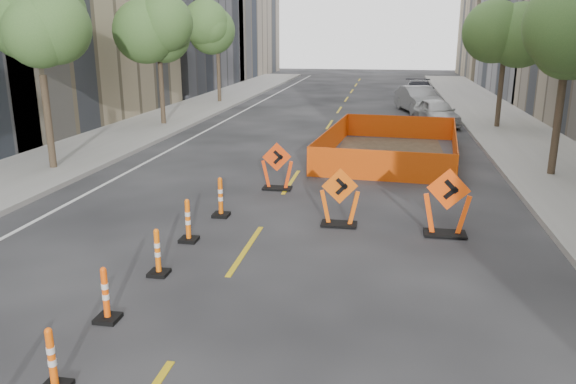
% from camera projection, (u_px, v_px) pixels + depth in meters
% --- Properties ---
extents(ground_plane, '(140.00, 140.00, 0.00)m').
position_uv_depth(ground_plane, '(183.00, 344.00, 8.67)').
color(ground_plane, black).
extents(sidewalk_left, '(4.00, 90.00, 0.15)m').
position_uv_depth(sidewalk_left, '(69.00, 156.00, 21.52)').
color(sidewalk_left, gray).
rests_on(sidewalk_left, ground).
extents(sidewalk_right, '(4.00, 90.00, 0.15)m').
position_uv_depth(sidewalk_right, '(570.00, 176.00, 18.52)').
color(sidewalk_right, gray).
rests_on(sidewalk_right, ground).
extents(bld_left_d, '(12.00, 16.00, 14.00)m').
position_uv_depth(bld_left_d, '(149.00, 4.00, 46.74)').
color(bld_left_d, '#4C4C51').
rests_on(bld_left_d, ground).
extents(bld_right_e, '(12.00, 14.00, 16.00)m').
position_uv_depth(bld_right_e, '(527.00, 0.00, 59.19)').
color(bld_right_e, tan).
rests_on(bld_right_e, ground).
extents(tree_l_b, '(2.80, 2.80, 5.95)m').
position_uv_depth(tree_l_b, '(38.00, 37.00, 18.32)').
color(tree_l_b, '#382B1E').
rests_on(tree_l_b, ground).
extents(tree_l_c, '(2.80, 2.80, 5.95)m').
position_uv_depth(tree_l_c, '(158.00, 36.00, 27.79)').
color(tree_l_c, '#382B1E').
rests_on(tree_l_c, ground).
extents(tree_l_d, '(2.80, 2.80, 5.95)m').
position_uv_depth(tree_l_d, '(217.00, 35.00, 37.27)').
color(tree_l_d, '#382B1E').
rests_on(tree_l_d, ground).
extents(tree_r_b, '(2.80, 2.80, 5.95)m').
position_uv_depth(tree_r_b, '(569.00, 37.00, 17.41)').
color(tree_r_b, '#382B1E').
rests_on(tree_r_b, ground).
extents(tree_r_c, '(2.80, 2.80, 5.95)m').
position_uv_depth(tree_r_c, '(506.00, 36.00, 26.89)').
color(tree_r_c, '#382B1E').
rests_on(tree_r_c, ground).
extents(channelizer_2, '(0.37, 0.37, 0.93)m').
position_uv_depth(channelizer_2, '(52.00, 359.00, 7.43)').
color(channelizer_2, '#F95A0A').
rests_on(channelizer_2, ground).
extents(channelizer_3, '(0.38, 0.38, 0.96)m').
position_uv_depth(channelizer_3, '(106.00, 294.00, 9.25)').
color(channelizer_3, '#FF530A').
rests_on(channelizer_3, ground).
extents(channelizer_4, '(0.38, 0.38, 0.97)m').
position_uv_depth(channelizer_4, '(158.00, 252.00, 11.03)').
color(channelizer_4, orange).
rests_on(channelizer_4, ground).
extents(channelizer_5, '(0.40, 0.40, 1.02)m').
position_uv_depth(channelizer_5, '(188.00, 220.00, 12.82)').
color(channelizer_5, '#FF670A').
rests_on(channelizer_5, ground).
extents(channelizer_6, '(0.42, 0.42, 1.06)m').
position_uv_depth(channelizer_6, '(221.00, 197.00, 14.58)').
color(channelizer_6, '#EB5E09').
rests_on(channelizer_6, ground).
extents(chevron_sign_left, '(1.10, 0.84, 1.47)m').
position_uv_depth(chevron_sign_left, '(277.00, 166.00, 17.08)').
color(chevron_sign_left, '#E13B09').
rests_on(chevron_sign_left, ground).
extents(chevron_sign_center, '(1.09, 0.79, 1.48)m').
position_uv_depth(chevron_sign_center, '(340.00, 197.00, 13.81)').
color(chevron_sign_center, '#EA5609').
rests_on(chevron_sign_center, ground).
extents(chevron_sign_right, '(1.20, 0.84, 1.65)m').
position_uv_depth(chevron_sign_right, '(447.00, 202.00, 13.11)').
color(chevron_sign_right, '#FF4C0A').
rests_on(chevron_sign_right, ground).
extents(safety_fence, '(5.49, 8.54, 1.02)m').
position_uv_depth(safety_fence, '(391.00, 143.00, 21.88)').
color(safety_fence, '#D6520B').
rests_on(safety_fence, ground).
extents(parked_car_near, '(2.49, 4.27, 1.37)m').
position_uv_depth(parked_car_near, '(437.00, 112.00, 29.10)').
color(parked_car_near, '#B9BABC').
rests_on(parked_car_near, ground).
extents(parked_car_mid, '(2.83, 4.97, 1.55)m').
position_uv_depth(parked_car_mid, '(418.00, 100.00, 33.89)').
color(parked_car_mid, gray).
rests_on(parked_car_mid, ground).
extents(parked_car_far, '(2.14, 5.12, 1.48)m').
position_uv_depth(parked_car_far, '(419.00, 91.00, 39.07)').
color(parked_car_far, black).
rests_on(parked_car_far, ground).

